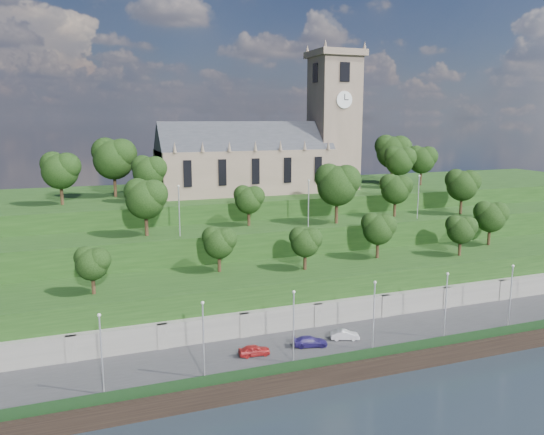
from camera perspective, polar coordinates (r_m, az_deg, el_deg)
name	(u,v)px	position (r m, az deg, el deg)	size (l,w,h in m)	color
ground	(398,372)	(64.78, 13.44, -15.88)	(320.00, 320.00, 0.00)	black
promenade	(372,343)	(68.94, 10.68, -13.17)	(160.00, 12.00, 2.00)	#2D2D30
quay_wall	(399,363)	(64.26, 13.51, -15.02)	(160.00, 0.50, 2.20)	black
fence	(396,349)	(64.13, 13.24, -13.59)	(160.00, 0.10, 1.20)	#173417
retaining_wall	(349,316)	(73.16, 8.32, -10.39)	(160.00, 2.10, 5.00)	slate
embankment_lower	(330,291)	(77.69, 6.24, -7.90)	(160.00, 12.00, 8.00)	#193712
embankment_upper	(300,259)	(86.69, 3.06, -4.51)	(160.00, 10.00, 12.00)	#193712
hilltop	(259,226)	(105.48, -1.37, -0.93)	(160.00, 32.00, 15.00)	#193712
church	(270,151)	(100.00, -0.24, 7.13)	(38.60, 12.35, 27.60)	#705F4F
trees_lower	(362,231)	(78.13, 9.69, -1.46)	(67.02, 8.53, 7.31)	#301F12
trees_upper	(328,188)	(85.04, 6.00, 3.17)	(60.08, 8.36, 9.60)	#301F12
trees_hilltop	(270,158)	(99.60, -0.25, 6.40)	(75.19, 16.00, 10.37)	#301F12
lamp_posts_promenade	(374,311)	(63.03, 10.91, -9.81)	(60.36, 0.36, 8.37)	#B2B2B7
lamp_posts_upper	(309,199)	(81.88, 3.95, 1.95)	(40.36, 0.36, 7.40)	#B2B2B7
car_left	(254,350)	(62.19, -1.91, -14.08)	(1.44, 3.59, 1.22)	#AB1C1D
car_middle	(345,335)	(66.81, 7.83, -12.40)	(1.22, 3.49, 1.15)	#ABAAAF
car_right	(310,341)	(64.57, 4.12, -13.15)	(1.67, 4.10, 1.19)	navy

